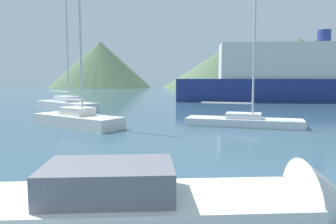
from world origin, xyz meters
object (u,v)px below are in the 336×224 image
Objects in this scene: sailboat_middle at (77,119)px; ferry_distant at (322,76)px; motorboat_near at (182,205)px; sailboat_inner at (244,119)px; sailboat_outer at (66,104)px.

ferry_distant is at bearing 76.90° from sailboat_middle.
ferry_distant is at bearing 57.87° from motorboat_near.
motorboat_near is 0.76× the size of sailboat_inner.
sailboat_outer is at bearing 146.25° from sailboat_middle.
sailboat_outer is (-14.98, 7.73, 0.10)m from sailboat_inner.
motorboat_near is at bearing -113.60° from ferry_distant.
sailboat_inner is 25.74m from ferry_distant.
sailboat_inner is at bearing -119.28° from ferry_distant.
sailboat_outer reaches higher than ferry_distant.
motorboat_near is at bearing -91.71° from sailboat_inner.
motorboat_near is 13.63m from sailboat_inner.
sailboat_outer is at bearing 160.11° from sailboat_inner.
ferry_distant is at bearing 71.88° from sailboat_inner.
ferry_distant is (11.04, 23.10, 2.67)m from sailboat_inner.
sailboat_inner is at bearing 5.43° from sailboat_outer.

